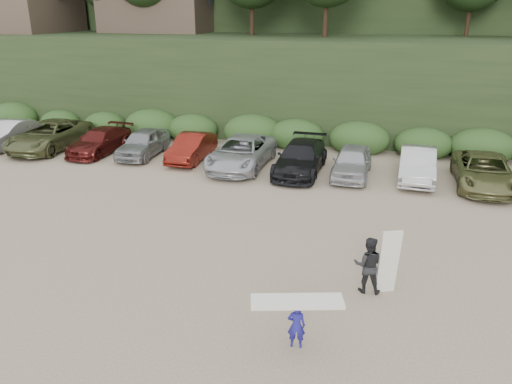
% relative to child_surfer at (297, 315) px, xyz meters
% --- Properties ---
extents(ground, '(120.00, 120.00, 0.00)m').
position_rel_child_surfer_xyz_m(ground, '(-4.32, 3.91, -0.90)').
color(ground, tan).
rests_on(ground, ground).
extents(parked_cars, '(39.80, 6.26, 1.63)m').
position_rel_child_surfer_xyz_m(parked_cars, '(-4.87, 13.95, -0.14)').
color(parked_cars, '#BCBCC1').
rests_on(parked_cars, ground).
extents(child_surfer, '(2.29, 1.21, 1.32)m').
position_rel_child_surfer_xyz_m(child_surfer, '(0.00, 0.00, 0.00)').
color(child_surfer, navy).
rests_on(child_surfer, ground).
extents(adult_surfer, '(1.31, 0.70, 2.03)m').
position_rel_child_surfer_xyz_m(adult_surfer, '(1.56, 3.07, -0.03)').
color(adult_surfer, black).
rests_on(adult_surfer, ground).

